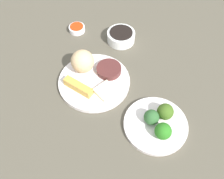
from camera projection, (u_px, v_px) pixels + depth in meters
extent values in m
cube|color=#4F493D|center=(98.00, 92.00, 0.88)|extent=(2.20, 2.20, 0.02)
cylinder|color=white|center=(94.00, 81.00, 0.88)|extent=(0.26, 0.26, 0.02)
sphere|color=#D3AE80|center=(83.00, 61.00, 0.87)|extent=(0.08, 0.08, 0.08)
cube|color=gold|center=(78.00, 87.00, 0.84)|extent=(0.04, 0.11, 0.03)
cube|color=beige|center=(105.00, 91.00, 0.84)|extent=(0.08, 0.08, 0.01)
cylinder|color=#4D2322|center=(109.00, 69.00, 0.89)|extent=(0.09, 0.09, 0.02)
cylinder|color=white|center=(156.00, 125.00, 0.78)|extent=(0.20, 0.20, 0.01)
sphere|color=#2D5A2C|center=(151.00, 117.00, 0.76)|extent=(0.05, 0.05, 0.05)
sphere|color=#3B5B1C|center=(166.00, 111.00, 0.77)|extent=(0.05, 0.05, 0.05)
sphere|color=#28701D|center=(163.00, 131.00, 0.73)|extent=(0.05, 0.05, 0.05)
cylinder|color=white|center=(121.00, 37.00, 1.00)|extent=(0.11, 0.11, 0.04)
cylinder|color=black|center=(121.00, 32.00, 0.98)|extent=(0.09, 0.09, 0.00)
cylinder|color=white|center=(77.00, 29.00, 1.04)|extent=(0.07, 0.07, 0.02)
cylinder|color=red|center=(77.00, 26.00, 1.03)|extent=(0.06, 0.06, 0.00)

